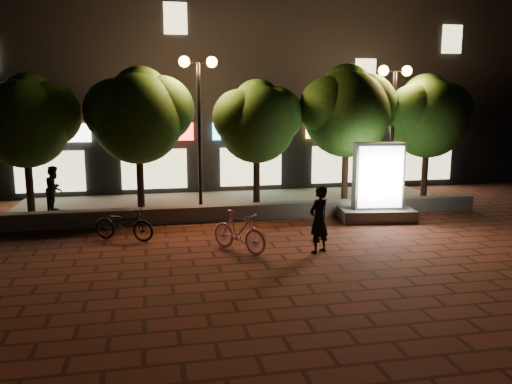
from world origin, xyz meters
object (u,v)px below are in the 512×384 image
object	(u,v)px
scooter_pink	(239,231)
pedestrian	(54,189)
scooter_parked	(124,224)
tree_far_left	(27,118)
ad_kiosk	(378,189)
rider	(319,219)
street_lamp_left	(199,94)
tree_left	(139,112)
tree_far_right	(429,113)
street_lamp_right	(394,99)
tree_mid	(258,119)
tree_right	(348,108)

from	to	relation	value
scooter_pink	pedestrian	world-z (taller)	pedestrian
scooter_parked	pedestrian	xyz separation A→B (m)	(-2.47, 4.05, 0.40)
tree_far_left	scooter_parked	size ratio (longest dim) A/B	2.62
ad_kiosk	rider	distance (m)	4.26
tree_far_left	street_lamp_left	size ratio (longest dim) A/B	0.89
tree_left	ad_kiosk	world-z (taller)	tree_left
street_lamp_left	scooter_pink	size ratio (longest dim) A/B	2.97
tree_far_right	pedestrian	bearing A→B (deg)	176.83
tree_far_left	tree_far_right	size ratio (longest dim) A/B	0.97
scooter_parked	scooter_pink	bearing A→B (deg)	-93.92
tree_far_right	street_lamp_left	size ratio (longest dim) A/B	0.92
scooter_pink	street_lamp_right	bearing A→B (deg)	-2.78
tree_mid	tree_far_right	bearing A→B (deg)	0.00
street_lamp_left	scooter_parked	xyz separation A→B (m)	(-2.42, -3.04, -3.56)
ad_kiosk	scooter_parked	distance (m)	7.94
street_lamp_right	ad_kiosk	bearing A→B (deg)	-124.62
tree_far_right	ad_kiosk	size ratio (longest dim) A/B	1.88
street_lamp_right	scooter_pink	size ratio (longest dim) A/B	2.85
street_lamp_left	street_lamp_right	xyz separation A→B (m)	(7.00, 0.00, -0.13)
tree_far_left	ad_kiosk	xyz separation A→B (m)	(10.91, -2.50, -2.27)
ad_kiosk	tree_far_left	bearing A→B (deg)	167.11
tree_far_right	rider	size ratio (longest dim) A/B	2.75
tree_mid	scooter_pink	xyz separation A→B (m)	(-1.54, -5.01, -2.69)
scooter_pink	pedestrian	size ratio (longest dim) A/B	1.11
scooter_pink	rider	bearing A→B (deg)	-54.01
tree_left	pedestrian	size ratio (longest dim) A/B	3.12
rider	street_lamp_left	bearing A→B (deg)	-95.80
street_lamp_right	pedestrian	world-z (taller)	street_lamp_right
tree_left	street_lamp_left	bearing A→B (deg)	-7.70
street_lamp_right	scooter_parked	bearing A→B (deg)	-162.13
tree_mid	tree_far_right	world-z (taller)	tree_far_right
tree_mid	street_lamp_left	world-z (taller)	street_lamp_left
street_lamp_right	scooter_pink	xyz separation A→B (m)	(-6.49, -4.74, -3.37)
tree_mid	ad_kiosk	size ratio (longest dim) A/B	1.78
rider	scooter_parked	world-z (taller)	rider
tree_right	street_lamp_left	xyz separation A→B (m)	(-5.36, -0.26, 0.46)
tree_far_left	street_lamp_left	xyz separation A→B (m)	(5.45, -0.26, 0.74)
ad_kiosk	pedestrian	world-z (taller)	ad_kiosk
tree_far_left	street_lamp_right	world-z (taller)	street_lamp_right
tree_right	street_lamp_left	world-z (taller)	street_lamp_left
tree_left	rider	bearing A→B (deg)	-51.39
tree_mid	tree_right	distance (m)	3.32
rider	tree_far_left	bearing A→B (deg)	-65.87
ad_kiosk	rider	size ratio (longest dim) A/B	1.46
tree_left	street_lamp_right	size ratio (longest dim) A/B	0.98
tree_right	street_lamp_left	distance (m)	5.38
ad_kiosk	scooter_pink	world-z (taller)	ad_kiosk
tree_mid	street_lamp_left	xyz separation A→B (m)	(-2.05, -0.26, 0.81)
tree_far_left	pedestrian	bearing A→B (deg)	53.38
tree_far_left	scooter_pink	size ratio (longest dim) A/B	2.65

